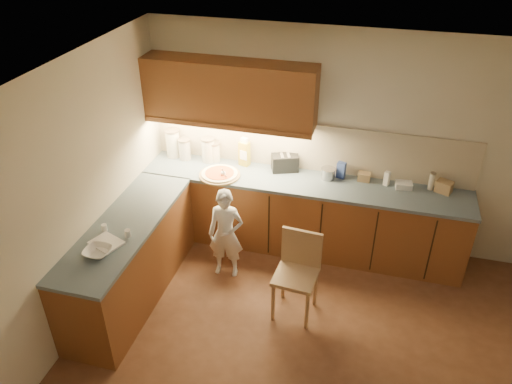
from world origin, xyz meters
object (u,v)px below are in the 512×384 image
Objects in this scene: wooden_chair at (298,268)px; oil_jug at (244,153)px; toaster at (285,163)px; child at (226,234)px; pizza_on_board at (220,174)px.

oil_jug reaches higher than wooden_chair.
oil_jug is 0.50m from toaster.
child is 1.18× the size of wooden_chair.
pizza_on_board is 1.37× the size of toaster.
pizza_on_board is at bearing -121.34° from oil_jug.
toaster is at bearing -0.18° from oil_jug.
child is at bearing 162.83° from wooden_chair.
toaster is (0.45, 0.90, 0.48)m from child.
wooden_chair is 1.40m from toaster.
pizza_on_board is 0.78m from toaster.
child is at bearing -87.10° from oil_jug.
child is 3.09× the size of toaster.
toaster is (0.50, -0.00, -0.06)m from oil_jug.
child is 0.94m from wooden_chair.
pizza_on_board is 0.52× the size of wooden_chair.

